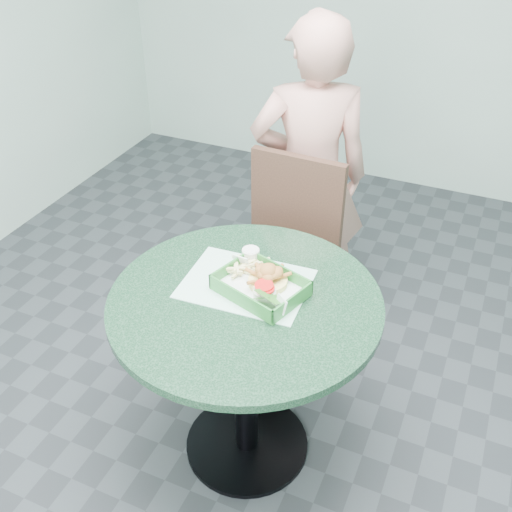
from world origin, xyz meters
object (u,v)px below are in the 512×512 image
at_px(diner_person, 309,180).
at_px(crab_sandwich, 265,279).
at_px(cafe_table, 246,340).
at_px(dining_chair, 287,247).
at_px(food_basket, 261,293).
at_px(sauce_ramekin, 237,260).

height_order(diner_person, crab_sandwich, diner_person).
xyz_separation_m(cafe_table, dining_chair, (-0.10, 0.66, -0.05)).
xyz_separation_m(dining_chair, food_basket, (0.14, -0.61, 0.23)).
xyz_separation_m(cafe_table, crab_sandwich, (0.04, 0.09, 0.22)).
bearing_deg(dining_chair, cafe_table, -79.06).
xyz_separation_m(diner_person, sauce_ramekin, (0.01, -0.79, 0.06)).
height_order(dining_chair, sauce_ramekin, dining_chair).
xyz_separation_m(dining_chair, diner_person, (-0.00, 0.27, 0.20)).
relative_size(dining_chair, diner_person, 0.63).
bearing_deg(cafe_table, dining_chair, 98.66).
bearing_deg(food_basket, sauce_ramekin, 143.86).
relative_size(dining_chair, crab_sandwich, 6.99).
xyz_separation_m(cafe_table, diner_person, (-0.10, 0.93, 0.16)).
distance_m(dining_chair, diner_person, 0.34).
xyz_separation_m(cafe_table, sauce_ramekin, (-0.10, 0.15, 0.22)).
xyz_separation_m(crab_sandwich, sauce_ramekin, (-0.13, 0.06, 0.00)).
xyz_separation_m(diner_person, crab_sandwich, (0.14, -0.84, 0.06)).
distance_m(cafe_table, dining_chair, 0.67).
distance_m(cafe_table, food_basket, 0.20).
distance_m(crab_sandwich, sauce_ramekin, 0.15).
relative_size(cafe_table, crab_sandwich, 6.92).
relative_size(diner_person, food_basket, 5.21).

